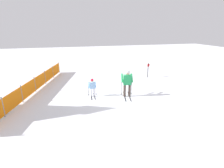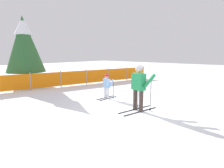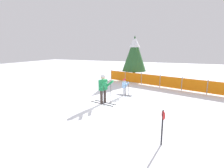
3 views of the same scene
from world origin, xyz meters
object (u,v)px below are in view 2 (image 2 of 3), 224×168
skier_child (107,84)px  conifer_far (24,44)px  safety_fence (86,77)px  skier_adult (139,83)px

skier_child → conifer_far: bearing=103.7°
safety_fence → skier_child: bearing=-117.1°
safety_fence → conifer_far: (-2.87, 2.35, 2.14)m
skier_child → conifer_far: size_ratio=0.27×
skier_adult → skier_child: skier_adult is taller
skier_child → conifer_far: conifer_far is taller
skier_adult → safety_fence: 6.08m
safety_fence → conifer_far: size_ratio=2.32×
skier_child → safety_fence: (1.80, 3.53, -0.16)m
skier_child → safety_fence: bearing=66.3°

